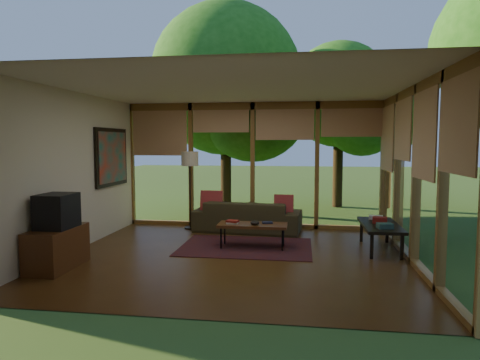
% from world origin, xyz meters
% --- Properties ---
extents(floor, '(5.50, 5.50, 0.00)m').
position_xyz_m(floor, '(0.00, 0.00, 0.00)').
color(floor, '#573516').
rests_on(floor, ground).
extents(ceiling, '(5.50, 5.50, 0.00)m').
position_xyz_m(ceiling, '(0.00, 0.00, 2.70)').
color(ceiling, silver).
rests_on(ceiling, ground).
extents(wall_left, '(0.04, 5.00, 2.70)m').
position_xyz_m(wall_left, '(-2.75, 0.00, 1.35)').
color(wall_left, silver).
rests_on(wall_left, ground).
extents(wall_front, '(5.50, 0.04, 2.70)m').
position_xyz_m(wall_front, '(0.00, -2.50, 1.35)').
color(wall_front, silver).
rests_on(wall_front, ground).
extents(window_wall_back, '(5.50, 0.12, 2.70)m').
position_xyz_m(window_wall_back, '(0.00, 2.50, 1.35)').
color(window_wall_back, olive).
rests_on(window_wall_back, ground).
extents(window_wall_right, '(0.12, 5.00, 2.70)m').
position_xyz_m(window_wall_right, '(2.75, 0.00, 1.35)').
color(window_wall_right, olive).
rests_on(window_wall_right, ground).
extents(tree_nw, '(3.97, 3.97, 5.48)m').
position_xyz_m(tree_nw, '(-0.95, 4.56, 3.49)').
color(tree_nw, '#312312').
rests_on(tree_nw, ground).
extents(tree_ne, '(2.98, 2.98, 4.69)m').
position_xyz_m(tree_ne, '(2.08, 5.90, 3.19)').
color(tree_ne, '#312312').
rests_on(tree_ne, ground).
extents(rug, '(2.29, 1.62, 0.01)m').
position_xyz_m(rug, '(0.10, 0.65, 0.01)').
color(rug, maroon).
rests_on(rug, floor).
extents(sofa, '(2.26, 1.06, 0.64)m').
position_xyz_m(sofa, '(-0.05, 2.00, 0.32)').
color(sofa, '#3C361E').
rests_on(sofa, floor).
extents(pillow_left, '(0.45, 0.24, 0.47)m').
position_xyz_m(pillow_left, '(-0.80, 1.95, 0.60)').
color(pillow_left, maroon).
rests_on(pillow_left, sofa).
extents(pillow_right, '(0.39, 0.21, 0.41)m').
position_xyz_m(pillow_right, '(0.70, 1.95, 0.58)').
color(pillow_right, maroon).
rests_on(pillow_right, sofa).
extents(ct_book_lower, '(0.21, 0.16, 0.03)m').
position_xyz_m(ct_book_lower, '(-0.13, 0.58, 0.44)').
color(ct_book_lower, beige).
rests_on(ct_book_lower, coffee_table).
extents(ct_book_upper, '(0.23, 0.20, 0.03)m').
position_xyz_m(ct_book_upper, '(-0.13, 0.58, 0.47)').
color(ct_book_upper, maroon).
rests_on(ct_book_upper, coffee_table).
extents(ct_book_side, '(0.20, 0.17, 0.03)m').
position_xyz_m(ct_book_side, '(0.47, 0.71, 0.44)').
color(ct_book_side, black).
rests_on(ct_book_side, coffee_table).
extents(ct_bowl, '(0.16, 0.16, 0.07)m').
position_xyz_m(ct_bowl, '(0.27, 0.53, 0.46)').
color(ct_bowl, black).
rests_on(ct_bowl, coffee_table).
extents(media_cabinet, '(0.50, 1.00, 0.60)m').
position_xyz_m(media_cabinet, '(-2.47, -1.01, 0.30)').
color(media_cabinet, '#5A3218').
rests_on(media_cabinet, floor).
extents(television, '(0.45, 0.55, 0.50)m').
position_xyz_m(television, '(-2.45, -1.01, 0.85)').
color(television, black).
rests_on(television, media_cabinet).
extents(console_book_a, '(0.26, 0.21, 0.09)m').
position_xyz_m(console_book_a, '(2.40, 0.38, 0.50)').
color(console_book_a, '#2E5049').
rests_on(console_book_a, side_console).
extents(console_book_b, '(0.27, 0.22, 0.11)m').
position_xyz_m(console_book_b, '(2.40, 0.83, 0.51)').
color(console_book_b, maroon).
rests_on(console_book_b, side_console).
extents(console_book_c, '(0.27, 0.22, 0.07)m').
position_xyz_m(console_book_c, '(2.40, 1.23, 0.49)').
color(console_book_c, beige).
rests_on(console_book_c, side_console).
extents(floor_lamp, '(0.36, 0.36, 1.65)m').
position_xyz_m(floor_lamp, '(-1.30, 2.11, 1.41)').
color(floor_lamp, black).
rests_on(floor_lamp, floor).
extents(coffee_table, '(1.20, 0.50, 0.43)m').
position_xyz_m(coffee_table, '(0.22, 0.63, 0.39)').
color(coffee_table, '#5A3218').
rests_on(coffee_table, floor).
extents(side_console, '(0.60, 1.40, 0.46)m').
position_xyz_m(side_console, '(2.40, 0.78, 0.41)').
color(side_console, black).
rests_on(side_console, floor).
extents(wall_painting, '(0.06, 1.35, 1.15)m').
position_xyz_m(wall_painting, '(-2.71, 1.40, 1.55)').
color(wall_painting, black).
rests_on(wall_painting, wall_left).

